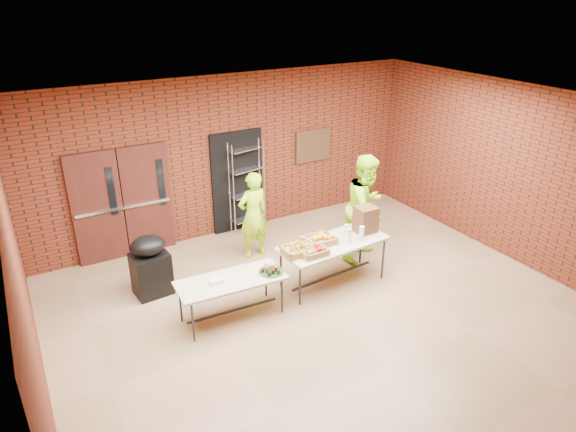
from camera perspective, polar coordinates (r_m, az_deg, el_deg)
The scene contains 19 objects.
room at distance 7.41m, azimuth 4.62°, elevation -0.51°, with size 8.08×7.08×3.28m.
double_doors at distance 9.83m, azimuth -17.86°, elevation 1.30°, with size 1.78×0.12×2.10m.
dark_doorway at distance 10.48m, azimuth -5.64°, elevation 3.81°, with size 1.10×0.06×2.10m, color black.
bronze_plaque at distance 11.12m, azimuth 2.82°, elevation 7.83°, with size 0.85×0.04×0.70m, color #442D1B.
wire_rack at distance 10.44m, azimuth -4.58°, elevation 3.23°, with size 0.70×0.23×1.91m, color silver, non-canonical shape.
table_left at distance 7.82m, azimuth -6.35°, elevation -7.37°, with size 1.66×0.76×0.67m.
table_right at distance 8.64m, azimuth 5.07°, elevation -3.30°, with size 1.94×0.93×0.77m.
basket_bananas at distance 8.21m, azimuth 1.09°, elevation -3.77°, with size 0.47×0.37×0.15m.
basket_oranges at distance 8.53m, azimuth 3.60°, elevation -2.66°, with size 0.48×0.37×0.15m.
basket_apples at distance 8.18m, azimuth 2.79°, elevation -3.95°, with size 0.43×0.33×0.13m.
muffin_tray at distance 7.91m, azimuth -1.87°, elevation -5.96°, with size 0.39×0.39×0.10m.
napkin_box at distance 7.71m, azimuth -8.05°, elevation -7.22°, with size 0.19×0.13×0.06m, color white.
coffee_dispenser at distance 8.95m, azimuth 8.63°, elevation -0.37°, with size 0.35×0.31×0.46m, color #4E311B.
cup_stack_front at distance 8.59m, azimuth 6.80°, elevation -2.16°, with size 0.08×0.08×0.25m, color white.
cup_stack_mid at distance 8.69m, azimuth 8.19°, elevation -1.91°, with size 0.08×0.08×0.25m, color white.
cup_stack_back at distance 8.77m, azimuth 6.49°, elevation -1.64°, with size 0.08×0.08×0.23m, color white.
covered_grill at distance 8.69m, azimuth -15.04°, elevation -5.33°, with size 0.62×0.53×1.05m.
volunteer_woman at distance 9.45m, azimuth -3.90°, elevation 0.09°, with size 0.61×0.40×1.66m, color #A2E719.
volunteer_man at distance 9.46m, azimuth 8.68°, elevation 0.96°, with size 0.97×0.75×1.99m, color #A2E719.
Camera 1 is at (-3.83, -5.53, 4.71)m, focal length 32.00 mm.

